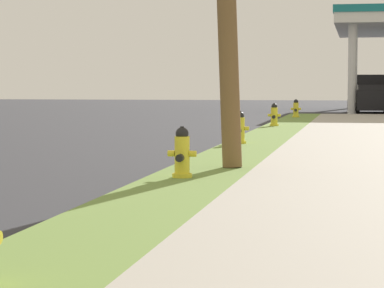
# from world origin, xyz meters

# --- Properties ---
(fire_hydrant_second) EXTENTS (0.42, 0.38, 0.74)m
(fire_hydrant_second) POSITION_xyz_m (0.54, 11.99, 0.45)
(fire_hydrant_second) COLOR yellow
(fire_hydrant_second) RESTS_ON grass_verge
(fire_hydrant_third) EXTENTS (0.42, 0.37, 0.74)m
(fire_hydrant_third) POSITION_xyz_m (0.41, 19.31, 0.45)
(fire_hydrant_third) COLOR yellow
(fire_hydrant_third) RESTS_ON grass_verge
(fire_hydrant_fourth) EXTENTS (0.42, 0.37, 0.74)m
(fire_hydrant_fourth) POSITION_xyz_m (0.38, 27.85, 0.45)
(fire_hydrant_fourth) COLOR yellow
(fire_hydrant_fourth) RESTS_ON grass_verge
(fire_hydrant_fifth) EXTENTS (0.42, 0.38, 0.74)m
(fire_hydrant_fifth) POSITION_xyz_m (0.56, 35.39, 0.45)
(fire_hydrant_fifth) COLOR yellow
(fire_hydrant_fifth) RESTS_ON grass_verge
(truck_black_at_forecourt) EXTENTS (2.56, 5.55, 1.97)m
(truck_black_at_forecourt) POSITION_xyz_m (3.77, 44.91, 0.91)
(truck_black_at_forecourt) COLOR black
(truck_black_at_forecourt) RESTS_ON ground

